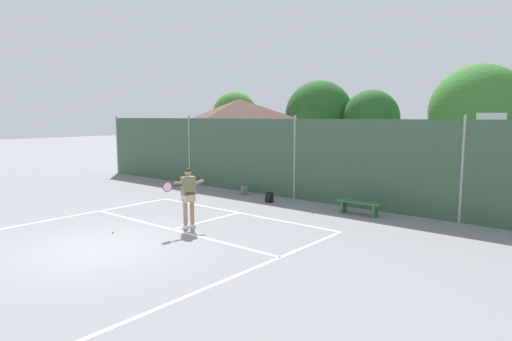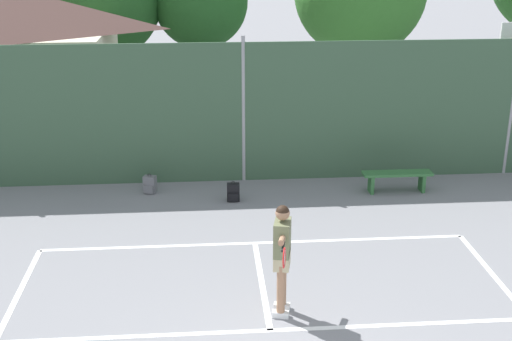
{
  "view_description": "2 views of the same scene",
  "coord_description": "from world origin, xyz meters",
  "px_view_note": "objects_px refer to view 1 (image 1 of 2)",
  "views": [
    {
      "loc": [
        10.21,
        -5.83,
        3.44
      ],
      "look_at": [
        -0.4,
        6.97,
        1.35
      ],
      "focal_mm": 30.46,
      "sensor_mm": 36.0,
      "label": 1
    },
    {
      "loc": [
        -0.91,
        -6.3,
        5.79
      ],
      "look_at": [
        0.12,
        6.73,
        1.06
      ],
      "focal_mm": 47.34,
      "sensor_mm": 36.0,
      "label": 2
    }
  ],
  "objects_px": {
    "courtside_bench": "(359,205)",
    "tennis_ball": "(113,232)",
    "tennis_player": "(188,193)",
    "backpack_black": "(269,198)",
    "backpack_grey": "(244,190)",
    "basketball_hoop": "(489,150)"
  },
  "relations": [
    {
      "from": "basketball_hoop",
      "to": "backpack_grey",
      "type": "distance_m",
      "value": 9.64
    },
    {
      "from": "courtside_bench",
      "to": "tennis_player",
      "type": "bearing_deg",
      "value": -123.03
    },
    {
      "from": "courtside_bench",
      "to": "basketball_hoop",
      "type": "bearing_deg",
      "value": 33.06
    },
    {
      "from": "tennis_ball",
      "to": "backpack_grey",
      "type": "bearing_deg",
      "value": 99.29
    },
    {
      "from": "basketball_hoop",
      "to": "backpack_grey",
      "type": "height_order",
      "value": "basketball_hoop"
    },
    {
      "from": "courtside_bench",
      "to": "tennis_ball",
      "type": "bearing_deg",
      "value": -123.3
    },
    {
      "from": "backpack_black",
      "to": "backpack_grey",
      "type": "bearing_deg",
      "value": 161.54
    },
    {
      "from": "tennis_ball",
      "to": "courtside_bench",
      "type": "xyz_separation_m",
      "value": [
        4.51,
        6.86,
        0.33
      ]
    },
    {
      "from": "tennis_player",
      "to": "backpack_black",
      "type": "distance_m",
      "value": 4.87
    },
    {
      "from": "tennis_player",
      "to": "courtside_bench",
      "type": "height_order",
      "value": "tennis_player"
    },
    {
      "from": "backpack_grey",
      "to": "tennis_ball",
      "type": "bearing_deg",
      "value": -80.71
    },
    {
      "from": "backpack_grey",
      "to": "backpack_black",
      "type": "height_order",
      "value": "same"
    },
    {
      "from": "basketball_hoop",
      "to": "tennis_ball",
      "type": "distance_m",
      "value": 12.38
    },
    {
      "from": "tennis_player",
      "to": "tennis_ball",
      "type": "height_order",
      "value": "tennis_player"
    },
    {
      "from": "basketball_hoop",
      "to": "tennis_player",
      "type": "distance_m",
      "value": 10.02
    },
    {
      "from": "basketball_hoop",
      "to": "backpack_black",
      "type": "bearing_deg",
      "value": -160.84
    },
    {
      "from": "basketball_hoop",
      "to": "backpack_black",
      "type": "relative_size",
      "value": 7.67
    },
    {
      "from": "tennis_ball",
      "to": "courtside_bench",
      "type": "relative_size",
      "value": 0.04
    },
    {
      "from": "tennis_player",
      "to": "tennis_ball",
      "type": "bearing_deg",
      "value": -124.04
    },
    {
      "from": "backpack_grey",
      "to": "courtside_bench",
      "type": "xyz_separation_m",
      "value": [
        5.69,
        -0.38,
        0.17
      ]
    },
    {
      "from": "tennis_ball",
      "to": "backpack_black",
      "type": "xyz_separation_m",
      "value": [
        0.71,
        6.61,
        0.16
      ]
    },
    {
      "from": "basketball_hoop",
      "to": "tennis_ball",
      "type": "xyz_separation_m",
      "value": [
        -8.02,
        -9.15,
        -2.28
      ]
    }
  ]
}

